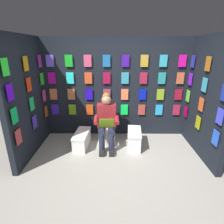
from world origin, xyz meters
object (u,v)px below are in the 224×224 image
Objects in this scene: toilet at (107,128)px; person_reading at (107,121)px; comic_longbox_far at (134,139)px; comic_longbox_near at (82,139)px.

person_reading is (-0.01, 0.23, 0.27)m from toilet.
toilet is at bearing -18.00° from comic_longbox_far.
toilet reaches higher than comic_longbox_far.
toilet is 0.62m from comic_longbox_near.
toilet is at bearing -151.75° from comic_longbox_near.
person_reading is at bearing 89.75° from toilet.
comic_longbox_near is 1.15m from comic_longbox_far.
person_reading is 0.73m from comic_longbox_far.
toilet reaches higher than comic_longbox_near.
person_reading is at bearing -174.07° from comic_longbox_near.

